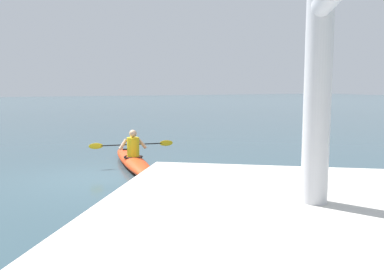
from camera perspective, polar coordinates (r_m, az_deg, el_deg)
ground_plane at (r=10.84m, az=-11.72°, el=-5.31°), size 160.00×160.00×0.00m
kayak at (r=12.23m, az=-7.86°, el=-3.06°), size 1.24×4.85×0.31m
kayaker at (r=12.16m, az=-7.90°, el=-0.87°), size 2.41×0.55×0.75m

